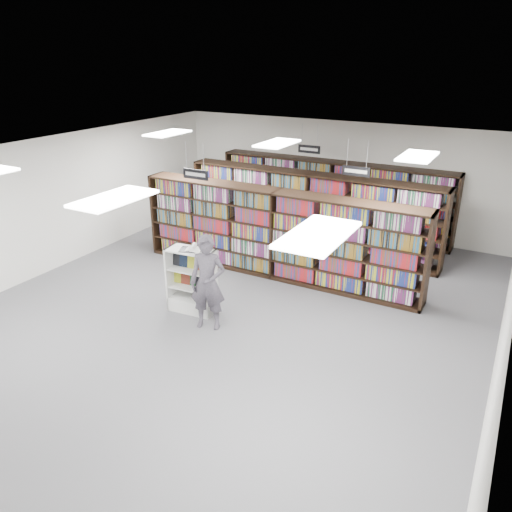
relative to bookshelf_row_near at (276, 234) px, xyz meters
The scene contains 19 objects.
floor 2.26m from the bookshelf_row_near, 90.00° to the right, with size 12.00×12.00×0.00m, color #55555A.
ceiling 2.94m from the bookshelf_row_near, 90.00° to the right, with size 10.00×12.00×0.10m, color white.
wall_back 4.04m from the bookshelf_row_near, 90.00° to the left, with size 10.00×0.10×3.20m, color white.
wall_left 5.41m from the bookshelf_row_near, 158.20° to the right, with size 0.10×12.00×3.20m, color white.
wall_right 5.41m from the bookshelf_row_near, 21.80° to the right, with size 0.10×12.00×3.20m, color white.
bookshelf_row_near is the anchor object (origin of this frame).
bookshelf_row_mid 2.00m from the bookshelf_row_near, 90.00° to the left, with size 7.00×0.60×2.10m.
bookshelf_row_far 3.70m from the bookshelf_row_near, 90.00° to the left, with size 7.00×0.60×2.10m.
aisle_sign_left 2.33m from the bookshelf_row_near, 146.29° to the right, with size 0.65×0.02×0.80m.
aisle_sign_right 2.33m from the bookshelf_row_near, 33.67° to the left, with size 0.65×0.02×0.80m.
aisle_sign_center 3.38m from the bookshelf_row_near, 99.46° to the left, with size 0.65×0.02×0.80m.
troffer_front_center 5.43m from the bookshelf_row_near, 90.00° to the right, with size 0.60×1.20×0.04m, color white.
troffer_front_right 6.20m from the bookshelf_row_near, 59.04° to the right, with size 0.60×1.20×0.04m, color white.
troffer_back_left 3.67m from the bookshelf_row_near, behind, with size 0.60×1.20×0.04m, color white.
troffer_back_center 2.11m from the bookshelf_row_near, ahead, with size 0.60×1.20×0.04m, color white.
troffer_back_right 3.67m from the bookshelf_row_near, ahead, with size 0.60×1.20×0.04m, color white.
endcap_display 2.53m from the bookshelf_row_near, 107.04° to the right, with size 1.01×0.56×1.36m.
open_book 2.48m from the bookshelf_row_near, 105.24° to the right, with size 0.64×0.50×0.13m.
shopper 2.79m from the bookshelf_row_near, 90.99° to the right, with size 0.69×0.45×1.89m, color #534E59.
Camera 1 is at (4.88, -7.85, 5.03)m, focal length 35.00 mm.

